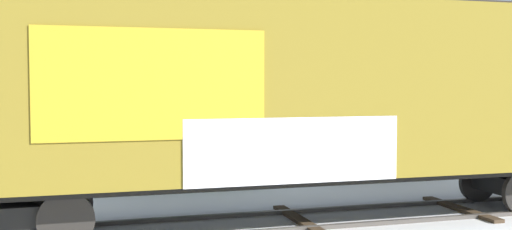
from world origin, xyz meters
TOP-DOWN VIEW (x-y plane):
  - ground_plane at (0.00, 0.00)m, footprint 260.00×260.00m
  - track at (-0.37, -0.00)m, footprint 60.02×3.32m
  - freight_car at (-0.21, -0.00)m, footprint 16.29×3.47m
  - hillside at (-0.06, 55.39)m, footprint 122.99×30.50m
  - parked_car_green at (-2.23, 5.10)m, footprint 4.55×2.01m
  - parked_car_silver at (3.48, 5.11)m, footprint 4.04×1.92m

SIDE VIEW (x-z plane):
  - ground_plane at x=0.00m, z-range 0.00..0.00m
  - track at x=-0.37m, z-range 0.00..0.08m
  - parked_car_silver at x=3.48m, z-range 0.02..1.59m
  - parked_car_green at x=-2.23m, z-range -0.01..1.72m
  - freight_car at x=-0.21m, z-range 0.31..4.70m
  - hillside at x=-0.06m, z-range -2.26..11.77m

